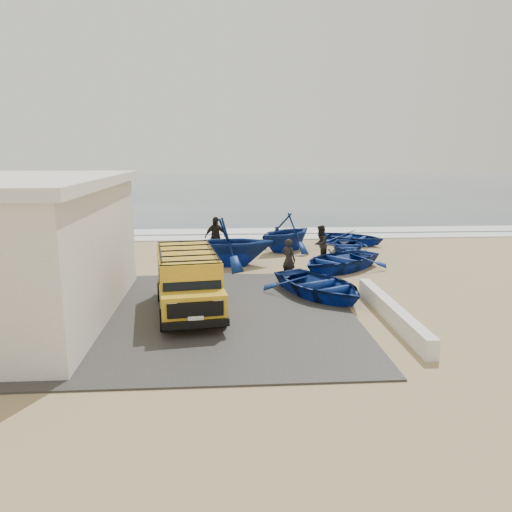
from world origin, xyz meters
name	(u,v)px	position (x,y,z in m)	size (l,w,h in m)	color
ground	(225,296)	(0.00, 0.00, 0.00)	(160.00, 160.00, 0.00)	tan
slab	(161,315)	(-2.00, -2.00, 0.03)	(12.00, 10.00, 0.05)	#383533
ocean	(222,187)	(0.00, 56.00, 0.00)	(180.00, 88.00, 0.01)	#385166
surf_line	(223,238)	(0.00, 12.00, 0.03)	(180.00, 1.60, 0.06)	white
surf_wash	(223,231)	(0.00, 14.50, 0.02)	(180.00, 2.20, 0.04)	white
parapet	(392,312)	(5.00, -3.00, 0.28)	(0.35, 6.00, 0.55)	silver
van	(188,279)	(-1.15, -1.70, 1.07)	(2.46, 4.85, 1.99)	gold
boat_near_left	(319,285)	(3.32, -0.31, 0.43)	(2.97, 4.16, 0.86)	navy
boat_near_right	(339,260)	(4.94, 3.64, 0.44)	(3.03, 4.24, 0.88)	navy
boat_mid_left	(228,242)	(0.18, 4.79, 1.08)	(3.53, 4.09, 2.15)	navy
boat_mid_right	(347,246)	(6.22, 7.31, 0.34)	(2.33, 3.27, 0.68)	navy
boat_far_left	(286,232)	(3.19, 8.00, 0.97)	(3.19, 3.70, 1.95)	navy
boat_far_right	(351,238)	(7.03, 9.59, 0.37)	(2.57, 3.60, 0.75)	navy
fisherman_front	(289,260)	(2.55, 2.10, 0.83)	(0.61, 0.40, 1.66)	black
fisherman_middle	(320,244)	(4.44, 5.24, 0.86)	(0.83, 0.65, 1.72)	black
fisherman_back	(215,237)	(-0.39, 6.74, 0.98)	(1.15, 0.48, 1.97)	black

